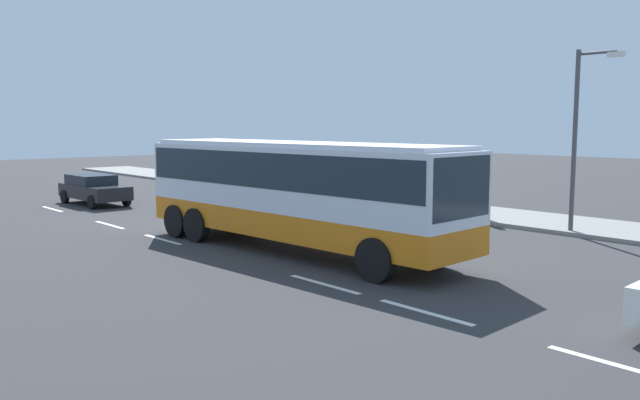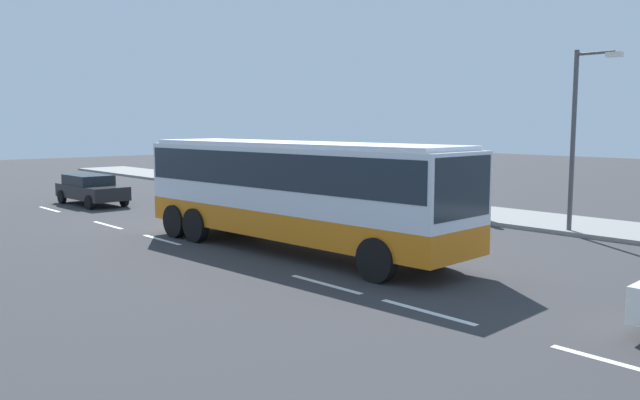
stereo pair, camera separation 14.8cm
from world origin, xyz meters
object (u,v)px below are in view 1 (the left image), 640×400
Objects in this scene: street_lamp at (580,127)px; coach_bus at (295,184)px; pedestrian_near_curb at (484,192)px; car_black_sedan at (94,189)px.

coach_bus is at bearing -115.39° from street_lamp.
coach_bus reaches higher than pedestrian_near_curb.
pedestrian_near_curb is at bearing 83.84° from coach_bus.
street_lamp reaches higher than pedestrian_near_curb.
coach_bus is 9.10m from pedestrian_near_curb.
street_lamp is at bearing 46.03° from pedestrian_near_curb.
coach_bus is 6.56× the size of pedestrian_near_curb.
car_black_sedan is (-15.07, 0.04, -1.28)m from coach_bus.
pedestrian_near_curb is (0.50, 9.04, -0.85)m from coach_bus.
pedestrian_near_curb is 0.29× the size of street_lamp.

